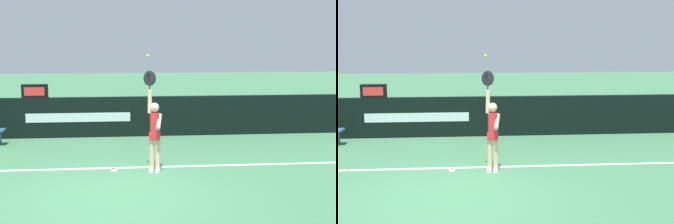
{
  "view_description": "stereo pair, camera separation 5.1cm",
  "coord_description": "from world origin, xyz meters",
  "views": [
    {
      "loc": [
        0.35,
        -8.48,
        3.06
      ],
      "look_at": [
        1.23,
        1.55,
        1.38
      ],
      "focal_mm": 49.09,
      "sensor_mm": 36.0,
      "label": 1
    },
    {
      "loc": [
        0.4,
        -8.49,
        3.06
      ],
      "look_at": [
        1.23,
        1.55,
        1.38
      ],
      "focal_mm": 49.09,
      "sensor_mm": 36.0,
      "label": 2
    }
  ],
  "objects": [
    {
      "name": "ground_plane",
      "position": [
        0.0,
        0.0,
        0.0
      ],
      "size": [
        60.0,
        60.0,
        0.0
      ],
      "primitive_type": "plane",
      "color": "#427D52"
    },
    {
      "name": "court_lines",
      "position": [
        0.0,
        -0.77,
        0.0
      ],
      "size": [
        11.52,
        5.65,
        0.0
      ],
      "color": "white",
      "rests_on": "ground"
    },
    {
      "name": "back_wall",
      "position": [
        -0.0,
        5.44,
        0.61
      ],
      "size": [
        14.65,
        0.19,
        1.22
      ],
      "color": "black",
      "rests_on": "ground"
    },
    {
      "name": "speed_display",
      "position": [
        -2.43,
        5.44,
        1.43
      ],
      "size": [
        0.76,
        0.18,
        0.41
      ],
      "color": "black",
      "rests_on": "back_wall"
    },
    {
      "name": "tennis_player",
      "position": [
        0.93,
        1.63,
        0.95
      ],
      "size": [
        0.43,
        0.47,
        2.3
      ],
      "color": "beige",
      "rests_on": "ground"
    },
    {
      "name": "tennis_ball",
      "position": [
        0.78,
        1.47,
        2.63
      ],
      "size": [
        0.07,
        0.07,
        0.07
      ],
      "color": "#CCE736"
    }
  ]
}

